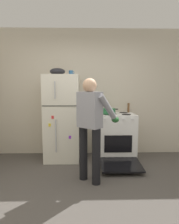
{
  "coord_description": "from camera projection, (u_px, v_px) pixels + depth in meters",
  "views": [
    {
      "loc": [
        -0.07,
        -2.41,
        1.46
      ],
      "look_at": [
        0.03,
        1.32,
        1.0
      ],
      "focal_mm": 31.73,
      "sensor_mm": 36.0,
      "label": 1
    }
  ],
  "objects": [
    {
      "name": "coffee_mug",
      "position": [
        71.0,
        73.0,
        3.96
      ],
      "size": [
        0.11,
        0.08,
        0.1
      ],
      "color": "#2D6093",
      "rests_on": "refrigerator"
    },
    {
      "name": "ground",
      "position": [
        90.0,
        200.0,
        2.57
      ],
      "size": [
        8.0,
        8.0,
        0.0
      ],
      "primitive_type": "plane",
      "color": "#4C4742"
    },
    {
      "name": "person_cook",
      "position": [
        91.0,
        121.0,
        3.02
      ],
      "size": [
        0.68,
        0.71,
        1.6
      ],
      "color": "black",
      "rests_on": "ground"
    },
    {
      "name": "stove_range",
      "position": [
        116.0,
        137.0,
        4.07
      ],
      "size": [
        0.76,
        1.24,
        0.94
      ],
      "color": "white",
      "rests_on": "ground"
    },
    {
      "name": "refrigerator",
      "position": [
        62.0,
        118.0,
        4.01
      ],
      "size": [
        0.68,
        0.72,
        1.71
      ],
      "color": "silver",
      "rests_on": "ground"
    },
    {
      "name": "red_pot",
      "position": [
        108.0,
        111.0,
        3.97
      ],
      "size": [
        0.38,
        0.28,
        0.11
      ],
      "color": "#236638",
      "rests_on": "stove_range"
    },
    {
      "name": "pepper_mill",
      "position": [
        128.0,
        108.0,
        4.23
      ],
      "size": [
        0.05,
        0.05,
        0.2
      ],
      "primitive_type": "cylinder",
      "color": "brown",
      "rests_on": "stove_range"
    },
    {
      "name": "mixing_bowl",
      "position": [
        57.0,
        72.0,
        3.9
      ],
      "size": [
        0.3,
        0.3,
        0.14
      ],
      "primitive_type": "ellipsoid",
      "color": "black",
      "rests_on": "refrigerator"
    },
    {
      "name": "kitchen_wall_back",
      "position": [
        87.0,
        93.0,
        4.34
      ],
      "size": [
        6.0,
        0.1,
        2.7
      ],
      "primitive_type": "cube",
      "color": "beige",
      "rests_on": "ground"
    }
  ]
}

